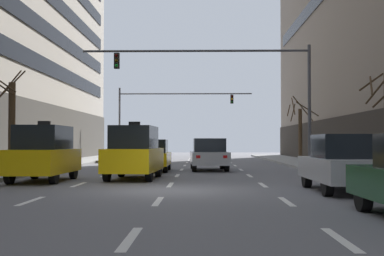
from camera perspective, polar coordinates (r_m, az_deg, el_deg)
ground_plane at (r=16.01m, az=-2.85°, el=-6.87°), size 120.00×120.00×0.00m
lane_stripe_l1_s3 at (r=13.68m, az=-17.36°, el=-7.69°), size 0.16×2.00×0.01m
lane_stripe_l1_s4 at (r=18.47m, az=-12.41°, el=-6.12°), size 0.16×2.00×0.01m
lane_stripe_l1_s5 at (r=23.35m, az=-9.53°, el=-5.18°), size 0.16×2.00×0.01m
lane_stripe_l1_s6 at (r=28.27m, az=-7.65°, el=-4.56°), size 0.16×2.00×0.01m
lane_stripe_l1_s7 at (r=33.22m, az=-6.33°, el=-4.12°), size 0.16×2.00×0.01m
lane_stripe_l1_s8 at (r=38.17m, az=-5.36°, el=-3.80°), size 0.16×2.00×0.01m
lane_stripe_l1_s9 at (r=43.14m, az=-4.61°, el=-3.55°), size 0.16×2.00×0.01m
lane_stripe_l1_s10 at (r=48.12m, az=-4.02°, el=-3.35°), size 0.16×2.00×0.01m
lane_stripe_l2_s2 at (r=8.11m, az=-6.84°, el=-12.01°), size 0.16×2.00×0.01m
lane_stripe_l2_s3 at (r=13.03m, az=-3.77°, el=-8.06°), size 0.16×2.00×0.01m
lane_stripe_l2_s4 at (r=18.00m, az=-2.40°, el=-6.28°), size 0.16×2.00×0.01m
lane_stripe_l2_s5 at (r=22.98m, az=-1.64°, el=-5.26°), size 0.16×2.00×0.01m
lane_stripe_l2_s6 at (r=27.96m, az=-1.14°, el=-4.61°), size 0.16×2.00×0.01m
lane_stripe_l2_s7 at (r=32.96m, az=-0.80°, el=-4.15°), size 0.16×2.00×0.01m
lane_stripe_l2_s8 at (r=37.95m, az=-0.55°, el=-3.82°), size 0.16×2.00×0.01m
lane_stripe_l2_s9 at (r=42.94m, az=-0.35°, el=-3.56°), size 0.16×2.00×0.01m
lane_stripe_l2_s10 at (r=47.94m, az=-0.20°, el=-3.36°), size 0.16×2.00×0.01m
lane_stripe_l3_s2 at (r=8.31m, az=16.07°, el=-11.71°), size 0.16×2.00×0.01m
lane_stripe_l3_s3 at (r=13.16m, az=10.39°, el=-7.98°), size 0.16×2.00×0.01m
lane_stripe_l3_s4 at (r=18.09m, az=7.82°, el=-6.24°), size 0.16×2.00×0.01m
lane_stripe_l3_s5 at (r=23.05m, az=6.36°, el=-5.24°), size 0.16×2.00×0.01m
lane_stripe_l3_s6 at (r=28.02m, az=5.42°, el=-4.60°), size 0.16×2.00×0.01m
lane_stripe_l3_s7 at (r=33.00m, az=4.77°, el=-4.15°), size 0.16×2.00×0.01m
lane_stripe_l3_s8 at (r=37.99m, az=4.29°, el=-3.81°), size 0.16×2.00×0.01m
lane_stripe_l3_s9 at (r=42.98m, az=3.92°, el=-3.56°), size 0.16×2.00×0.01m
lane_stripe_l3_s10 at (r=47.97m, az=3.63°, el=-3.35°), size 0.16×2.00×0.01m
car_driving_0 at (r=27.25m, az=1.88°, el=-2.96°), size 2.09×4.56×1.68m
taxi_driving_1 at (r=20.87m, az=-6.38°, el=-2.72°), size 2.04×4.47×2.31m
taxi_driving_2 at (r=39.66m, az=-7.46°, el=-2.47°), size 2.08×4.71×1.94m
taxi_driving_3 at (r=26.50m, az=-4.48°, el=-3.05°), size 1.83×4.32×1.79m
taxi_driving_4 at (r=20.34m, az=-16.04°, el=-2.73°), size 1.85×4.36×2.28m
car_parked_1 at (r=16.08m, az=16.45°, el=-3.78°), size 1.92×4.56×1.71m
traffic_signal_0 at (r=27.68m, az=4.85°, el=5.54°), size 12.16×0.35×6.53m
traffic_signal_1 at (r=49.41m, az=-3.28°, el=2.27°), size 12.73×0.34×6.56m
street_tree_1 at (r=35.33m, az=11.81°, el=-0.35°), size 2.11×2.11×4.41m
street_tree_2 at (r=25.26m, az=-19.30°, el=0.45°), size 1.40×1.78×4.80m
pedestrian_0 at (r=23.90m, az=16.88°, el=-2.47°), size 0.44×0.36×1.63m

